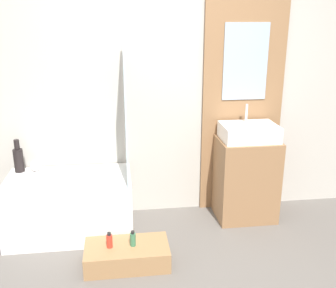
{
  "coord_description": "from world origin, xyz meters",
  "views": [
    {
      "loc": [
        -0.38,
        -2.21,
        1.96
      ],
      "look_at": [
        0.01,
        0.72,
        1.0
      ],
      "focal_mm": 42.0,
      "sensor_mm": 36.0,
      "label": 1
    }
  ],
  "objects_px": {
    "vase_round_light": "(36,166)",
    "bottle_soap_secondary": "(133,239)",
    "wooden_step_bench": "(127,255)",
    "bathtub": "(70,205)",
    "sink": "(249,132)",
    "bottle_soap_primary": "(109,241)",
    "vase_tall_dark": "(18,159)"
  },
  "relations": [
    {
      "from": "vase_round_light",
      "to": "bottle_soap_secondary",
      "type": "xyz_separation_m",
      "value": [
        0.88,
        -0.82,
        -0.37
      ]
    },
    {
      "from": "bathtub",
      "to": "bottle_soap_secondary",
      "type": "bearing_deg",
      "value": -46.79
    },
    {
      "from": "bathtub",
      "to": "vase_tall_dark",
      "type": "height_order",
      "value": "vase_tall_dark"
    },
    {
      "from": "bottle_soap_secondary",
      "to": "vase_round_light",
      "type": "bearing_deg",
      "value": 137.03
    },
    {
      "from": "vase_round_light",
      "to": "bottle_soap_secondary",
      "type": "bearing_deg",
      "value": -42.97
    },
    {
      "from": "bathtub",
      "to": "wooden_step_bench",
      "type": "xyz_separation_m",
      "value": [
        0.5,
        -0.59,
        -0.19
      ]
    },
    {
      "from": "wooden_step_bench",
      "to": "bottle_soap_secondary",
      "type": "bearing_deg",
      "value": 0.0
    },
    {
      "from": "vase_tall_dark",
      "to": "bottle_soap_primary",
      "type": "height_order",
      "value": "vase_tall_dark"
    },
    {
      "from": "bathtub",
      "to": "bottle_soap_secondary",
      "type": "height_order",
      "value": "bathtub"
    },
    {
      "from": "wooden_step_bench",
      "to": "sink",
      "type": "bearing_deg",
      "value": 29.06
    },
    {
      "from": "wooden_step_bench",
      "to": "bathtub",
      "type": "bearing_deg",
      "value": 130.44
    },
    {
      "from": "bathtub",
      "to": "sink",
      "type": "distance_m",
      "value": 1.83
    },
    {
      "from": "wooden_step_bench",
      "to": "vase_tall_dark",
      "type": "xyz_separation_m",
      "value": [
        -0.98,
        0.83,
        0.59
      ]
    },
    {
      "from": "vase_round_light",
      "to": "bottle_soap_primary",
      "type": "xyz_separation_m",
      "value": [
        0.69,
        -0.82,
        -0.37
      ]
    },
    {
      "from": "wooden_step_bench",
      "to": "bottle_soap_primary",
      "type": "relative_size",
      "value": 5.18
    },
    {
      "from": "wooden_step_bench",
      "to": "bottle_soap_primary",
      "type": "distance_m",
      "value": 0.2
    },
    {
      "from": "bottle_soap_secondary",
      "to": "bathtub",
      "type": "bearing_deg",
      "value": 133.21
    },
    {
      "from": "bathtub",
      "to": "bottle_soap_primary",
      "type": "distance_m",
      "value": 0.7
    },
    {
      "from": "bathtub",
      "to": "bottle_soap_primary",
      "type": "bearing_deg",
      "value": -58.22
    },
    {
      "from": "bathtub",
      "to": "vase_round_light",
      "type": "distance_m",
      "value": 0.51
    },
    {
      "from": "wooden_step_bench",
      "to": "vase_round_light",
      "type": "xyz_separation_m",
      "value": [
        -0.83,
        0.82,
        0.52
      ]
    },
    {
      "from": "vase_tall_dark",
      "to": "wooden_step_bench",
      "type": "bearing_deg",
      "value": -40.19
    },
    {
      "from": "vase_round_light",
      "to": "wooden_step_bench",
      "type": "bearing_deg",
      "value": -44.7
    },
    {
      "from": "sink",
      "to": "vase_tall_dark",
      "type": "xyz_separation_m",
      "value": [
        -2.2,
        0.15,
        -0.22
      ]
    },
    {
      "from": "bottle_soap_primary",
      "to": "bottle_soap_secondary",
      "type": "bearing_deg",
      "value": 0.0
    },
    {
      "from": "vase_round_light",
      "to": "bottle_soap_primary",
      "type": "bearing_deg",
      "value": -49.9
    },
    {
      "from": "bottle_soap_primary",
      "to": "bottle_soap_secondary",
      "type": "xyz_separation_m",
      "value": [
        0.19,
        0.0,
        -0.0
      ]
    },
    {
      "from": "bottle_soap_secondary",
      "to": "wooden_step_bench",
      "type": "bearing_deg",
      "value": 180.0
    },
    {
      "from": "bathtub",
      "to": "bottle_soap_primary",
      "type": "height_order",
      "value": "bathtub"
    },
    {
      "from": "sink",
      "to": "bottle_soap_secondary",
      "type": "xyz_separation_m",
      "value": [
        -1.17,
        -0.68,
        -0.67
      ]
    },
    {
      "from": "bathtub",
      "to": "bottle_soap_primary",
      "type": "relative_size",
      "value": 8.56
    },
    {
      "from": "vase_tall_dark",
      "to": "bottle_soap_secondary",
      "type": "distance_m",
      "value": 1.39
    }
  ]
}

